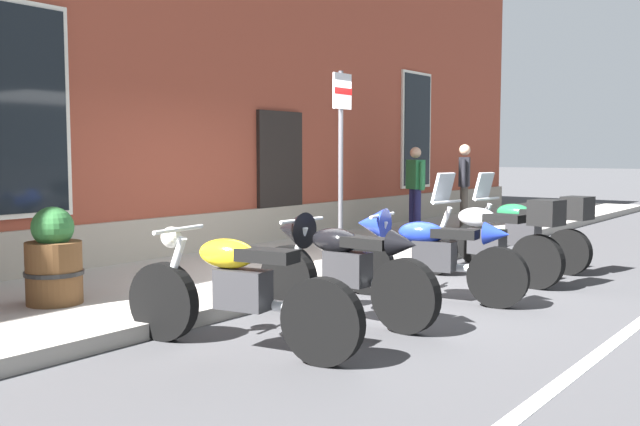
% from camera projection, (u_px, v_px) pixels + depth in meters
% --- Properties ---
extents(ground_plane, '(140.00, 140.00, 0.00)m').
position_uv_depth(ground_plane, '(347.00, 288.00, 8.45)').
color(ground_plane, '#38383A').
extents(sidewalk, '(29.00, 3.03, 0.14)m').
position_uv_depth(sidewalk, '(253.00, 270.00, 9.35)').
color(sidewalk, gray).
rests_on(sidewalk, ground_plane).
extents(lane_stripe, '(29.00, 0.12, 0.01)m').
position_uv_depth(lane_stripe, '(633.00, 328.00, 6.52)').
color(lane_stripe, silver).
rests_on(lane_stripe, ground_plane).
extents(brick_pub_facade, '(23.00, 7.31, 7.14)m').
position_uv_depth(brick_pub_facade, '(30.00, 38.00, 12.14)').
color(brick_pub_facade, brown).
rests_on(brick_pub_facade, ground_plane).
extents(motorcycle_yellow_naked, '(0.65, 2.20, 0.99)m').
position_uv_depth(motorcycle_yellow_naked, '(236.00, 292.00, 5.71)').
color(motorcycle_yellow_naked, black).
rests_on(motorcycle_yellow_naked, ground_plane).
extents(motorcycle_black_sport, '(0.62, 2.07, 1.02)m').
position_uv_depth(motorcycle_black_sport, '(337.00, 263.00, 6.78)').
color(motorcycle_black_sport, black).
rests_on(motorcycle_black_sport, ground_plane).
extents(motorcycle_blue_sport, '(0.64, 2.12, 0.99)m').
position_uv_depth(motorcycle_blue_sport, '(423.00, 251.00, 7.74)').
color(motorcycle_blue_sport, black).
rests_on(motorcycle_blue_sport, ground_plane).
extents(motorcycle_silver_touring, '(0.67, 2.10, 1.35)m').
position_uv_depth(motorcycle_silver_touring, '(492.00, 237.00, 8.79)').
color(motorcycle_silver_touring, black).
rests_on(motorcycle_silver_touring, ground_plane).
extents(motorcycle_green_touring, '(0.68, 2.03, 1.33)m').
position_uv_depth(motorcycle_green_touring, '(528.00, 230.00, 9.76)').
color(motorcycle_green_touring, black).
rests_on(motorcycle_green_touring, ground_plane).
extents(pedestrian_striped_shirt, '(0.38, 0.52, 1.57)m').
position_uv_depth(pedestrian_striped_shirt, '(415.00, 184.00, 13.49)').
color(pedestrian_striped_shirt, '#1E1E4C').
rests_on(pedestrian_striped_shirt, sidewalk).
extents(pedestrian_dark_jacket, '(0.63, 0.38, 1.63)m').
position_uv_depth(pedestrian_dark_jacket, '(464.00, 181.00, 13.94)').
color(pedestrian_dark_jacket, '#38332D').
rests_on(pedestrian_dark_jacket, sidewalk).
extents(parking_sign, '(0.36, 0.07, 2.47)m').
position_uv_depth(parking_sign, '(341.00, 142.00, 8.88)').
color(parking_sign, '#4C4C51').
rests_on(parking_sign, sidewalk).
extents(barrel_planter, '(0.56, 0.56, 0.95)m').
position_uv_depth(barrel_planter, '(54.00, 261.00, 6.87)').
color(barrel_planter, brown).
rests_on(barrel_planter, sidewalk).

